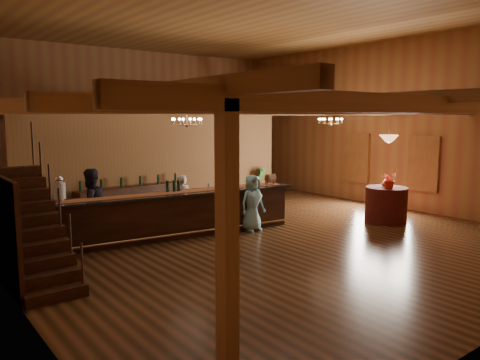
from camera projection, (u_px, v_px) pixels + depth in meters
floor at (243, 230)px, 12.56m from camera, size 14.00×14.00×0.00m
ceiling at (243, 18)px, 11.82m from camera, size 14.00×14.00×0.00m
wall_back at (130, 124)px, 17.70m from camera, size 12.00×0.10×5.50m
wall_right at (383, 125)px, 15.81m from camera, size 0.10×14.00×5.50m
beam_grid at (231, 108)px, 12.53m from camera, size 11.90×13.90×0.39m
support_posts at (255, 172)px, 11.95m from camera, size 9.20×10.20×3.20m
partition_wall at (163, 163)px, 14.80m from camera, size 9.00×0.18×3.10m
window_right_front at (423, 164)px, 14.68m from camera, size 0.12×1.05×1.75m
window_right_back at (357, 158)px, 16.73m from camera, size 0.12×1.05×1.75m
staircase at (33, 227)px, 8.56m from camera, size 1.00×2.80×2.00m
backroom_boxes at (142, 187)px, 16.64m from camera, size 4.10×0.60×1.10m
tasting_bar at (173, 215)px, 11.74m from camera, size 6.77×1.68×1.13m
beverage_dispenser at (59, 189)px, 10.35m from camera, size 0.26×0.26×0.60m
glass_rack_tray at (38, 203)px, 10.06m from camera, size 0.50×0.50×0.10m
raffle_drum at (270, 179)px, 13.05m from camera, size 0.34×0.24×0.30m
bar_bottle_0 at (167, 187)px, 11.72m from camera, size 0.07×0.07×0.30m
bar_bottle_1 at (174, 186)px, 11.81m from camera, size 0.07×0.07×0.30m
bar_bottle_2 at (179, 186)px, 11.87m from camera, size 0.07×0.07×0.30m
backbar_shelf at (132, 202)px, 13.97m from camera, size 3.45×0.90×0.96m
round_table at (386, 205)px, 13.41m from camera, size 1.17×1.17×1.01m
chandelier_left at (187, 121)px, 12.32m from camera, size 0.80×0.80×0.46m
chandelier_right at (330, 121)px, 15.45m from camera, size 0.80×0.80×0.48m
pendant_lamp at (389, 138)px, 13.16m from camera, size 0.52×0.52×0.90m
bartender at (182, 201)px, 12.74m from camera, size 0.62×0.52×1.46m
staff_second at (90, 206)px, 11.22m from camera, size 1.01×0.88×1.78m
guest at (252, 203)px, 12.36m from camera, size 0.73×0.48×1.50m
floor_plant at (258, 183)px, 17.07m from camera, size 0.73×0.62×1.22m
table_flowers at (389, 179)px, 13.15m from camera, size 0.49×0.44×0.51m
table_vase at (385, 181)px, 13.48m from camera, size 0.16×0.16×0.30m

